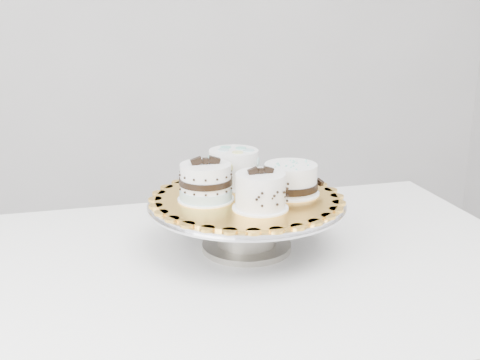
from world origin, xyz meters
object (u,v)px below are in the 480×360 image
object	(u,v)px
table	(237,301)
cake_ribbon	(291,180)
cake_stand	(247,215)
cake_swirl	(260,192)
cake_board	(247,198)
cake_dots	(234,167)
cake_banded	(206,183)

from	to	relation	value
table	cake_ribbon	xyz separation A→B (m)	(0.13, 0.05, 0.22)
table	cake_stand	xyz separation A→B (m)	(0.04, 0.06, 0.15)
table	cake_swirl	world-z (taller)	cake_swirl
table	cake_ribbon	bearing A→B (deg)	24.80
cake_stand	cake_swirl	size ratio (longest dim) A/B	3.73
cake_board	cake_dots	bearing A→B (deg)	92.47
cake_board	cake_dots	size ratio (longest dim) A/B	2.68
table	cake_swirl	size ratio (longest dim) A/B	11.57
cake_banded	cake_dots	size ratio (longest dim) A/B	0.82
cake_swirl	cake_dots	distance (m)	0.15
cake_dots	cake_ribbon	xyz separation A→B (m)	(0.09, -0.08, -0.01)
cake_dots	cake_banded	bearing A→B (deg)	-112.02
cake_stand	cake_banded	size ratio (longest dim) A/B	3.55
cake_banded	cake_board	bearing A→B (deg)	-0.79
cake_swirl	cake_banded	distance (m)	0.11
cake_ribbon	cake_banded	bearing A→B (deg)	153.50
table	cake_swirl	distance (m)	0.23
cake_board	cake_banded	size ratio (longest dim) A/B	3.27
cake_swirl	cake_dots	world-z (taller)	cake_swirl
cake_ribbon	table	bearing A→B (deg)	179.73
cake_ribbon	cake_swirl	bearing A→B (deg)	-164.81
cake_stand	table	bearing A→B (deg)	-121.82
cake_board	cake_dots	xyz separation A→B (m)	(-0.00, 0.08, 0.04)
cake_ribbon	cake_dots	bearing A→B (deg)	113.81
cake_swirl	cake_ribbon	bearing A→B (deg)	38.48
cake_swirl	cake_banded	size ratio (longest dim) A/B	0.95
cake_board	cake_swirl	bearing A→B (deg)	-86.32
cake_stand	cake_ribbon	xyz separation A→B (m)	(0.09, -0.00, 0.07)
cake_stand	cake_banded	world-z (taller)	cake_banded
cake_swirl	cake_ribbon	world-z (taller)	cake_swirl
cake_dots	cake_swirl	bearing A→B (deg)	-64.39
table	cake_board	size ratio (longest dim) A/B	3.37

